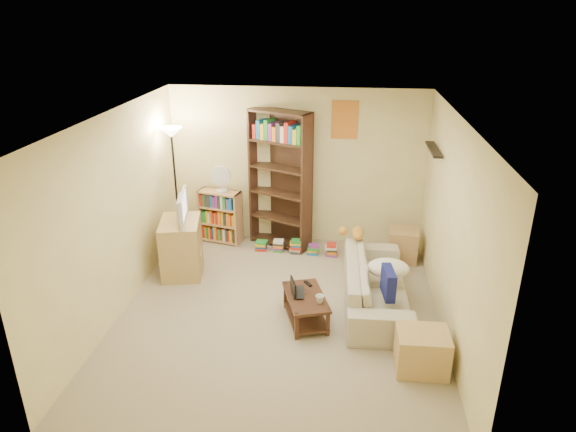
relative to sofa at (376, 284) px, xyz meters
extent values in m
plane|color=tan|center=(-1.22, -0.35, -0.29)|extent=(4.50, 4.50, 0.00)
cube|color=#FBECA9|center=(-1.22, 1.90, 0.96)|extent=(4.00, 0.04, 2.50)
cube|color=#FBECA9|center=(-1.22, -2.60, 0.96)|extent=(4.00, 0.04, 2.50)
cube|color=#FBECA9|center=(-3.22, -0.35, 0.96)|extent=(0.04, 4.50, 2.50)
cube|color=#FBECA9|center=(0.78, -0.35, 0.96)|extent=(0.04, 4.50, 2.50)
cube|color=silver|center=(-1.22, -0.35, 2.21)|extent=(4.00, 4.50, 0.04)
cube|color=red|center=(-0.50, 1.89, 1.73)|extent=(0.40, 0.02, 0.58)
cube|color=black|center=(0.70, 0.95, 1.56)|extent=(0.12, 0.80, 0.03)
imported|color=beige|center=(0.00, 0.00, 0.00)|extent=(2.05, 0.90, 0.58)
cube|color=navy|center=(0.11, -0.43, 0.27)|extent=(0.16, 0.40, 0.35)
ellipsoid|color=white|center=(0.14, 0.05, 0.21)|extent=(0.54, 0.38, 0.23)
ellipsoid|color=orange|center=(-0.24, 0.76, 0.37)|extent=(0.37, 0.17, 0.15)
sphere|color=orange|center=(-0.45, 0.76, 0.39)|extent=(0.13, 0.13, 0.13)
cube|color=#402618|center=(-0.87, -0.50, 0.05)|extent=(0.66, 0.90, 0.04)
cube|color=#402618|center=(-0.87, -0.50, -0.22)|extent=(0.63, 0.85, 0.03)
cube|color=#402618|center=(-0.95, -0.89, -0.11)|extent=(0.04, 0.04, 0.36)
cube|color=#402618|center=(-0.59, -0.78, -0.11)|extent=(0.04, 0.04, 0.36)
cube|color=#402618|center=(-1.16, -0.22, -0.11)|extent=(0.04, 0.04, 0.36)
cube|color=#402618|center=(-0.80, -0.11, -0.11)|extent=(0.04, 0.04, 0.36)
imported|color=black|center=(-0.92, -0.45, 0.08)|extent=(0.35, 0.26, 0.02)
cube|color=white|center=(-1.03, -0.49, 0.17)|extent=(0.09, 0.26, 0.18)
imported|color=silver|center=(-0.70, -0.64, 0.11)|extent=(0.11, 0.11, 0.10)
cube|color=black|center=(-0.87, -0.22, 0.07)|extent=(0.12, 0.14, 0.02)
cube|color=tan|center=(-2.76, 0.54, 0.11)|extent=(0.68, 0.85, 0.81)
imported|color=black|center=(-2.76, 0.54, 0.72)|extent=(0.76, 0.38, 0.42)
cube|color=#3A1F16|center=(-1.46, 1.65, 0.80)|extent=(1.03, 0.71, 2.19)
cube|color=tan|center=(-2.45, 1.66, 0.15)|extent=(0.73, 0.43, 0.87)
cylinder|color=silver|center=(-2.40, 1.64, 0.60)|extent=(0.17, 0.17, 0.04)
cylinder|color=silver|center=(-2.40, 1.64, 0.70)|extent=(0.02, 0.02, 0.17)
cylinder|color=silver|center=(-2.40, 1.61, 0.86)|extent=(0.31, 0.06, 0.31)
cylinder|color=black|center=(-3.01, 1.25, -0.28)|extent=(0.29, 0.29, 0.03)
cylinder|color=black|center=(-3.01, 1.25, 0.64)|extent=(0.03, 0.03, 1.87)
cone|color=#FFECC6|center=(-3.01, 1.25, 1.62)|extent=(0.34, 0.34, 0.15)
cube|color=tan|center=(0.46, 1.32, -0.05)|extent=(0.47, 0.47, 0.49)
cube|color=#D7B369|center=(0.43, -1.27, -0.07)|extent=(0.55, 0.46, 0.45)
cube|color=red|center=(-1.74, 1.40, -0.22)|extent=(0.18, 0.14, 0.15)
cube|color=#1966B2|center=(-1.46, 1.38, -0.20)|extent=(0.18, 0.14, 0.19)
cube|color=gold|center=(-1.18, 1.36, -0.18)|extent=(0.18, 0.14, 0.22)
cube|color=#268C33|center=(-0.90, 1.34, -0.21)|extent=(0.18, 0.14, 0.17)
cube|color=#7F338C|center=(-0.62, 1.32, -0.19)|extent=(0.18, 0.14, 0.20)
camera|label=1|loc=(-0.47, -5.89, 3.34)|focal=32.00mm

